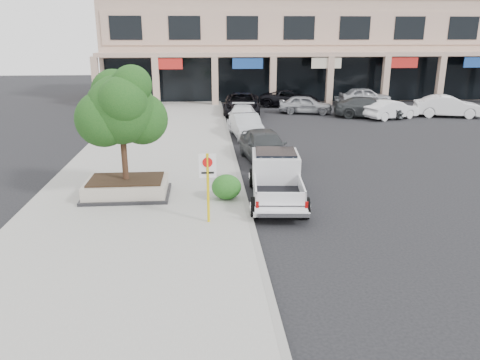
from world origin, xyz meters
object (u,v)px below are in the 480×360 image
(planter, at_px, (127,188))
(curb_car_d, at_px, (242,103))
(lot_car_f, at_px, (448,106))
(pickup_truck, at_px, (277,179))
(lot_car_d, at_px, (290,98))
(no_parking_sign, at_px, (208,178))
(curb_car_b, at_px, (246,126))
(lot_car_a, at_px, (306,104))
(planter_tree, at_px, (125,109))
(lot_car_e, at_px, (365,96))
(lot_car_b, at_px, (391,109))
(lot_car_c, at_px, (369,107))
(curb_car_c, at_px, (242,116))
(curb_car_a, at_px, (265,146))

(planter, relative_size, curb_car_d, 0.54)
(planter, distance_m, lot_car_f, 27.17)
(pickup_truck, xyz_separation_m, lot_car_d, (4.73, 23.31, -0.13))
(lot_car_f, bearing_deg, no_parking_sign, 151.46)
(curb_car_b, xyz_separation_m, lot_car_a, (5.44, 8.51, 0.00))
(no_parking_sign, relative_size, lot_car_f, 0.48)
(planter_tree, relative_size, lot_car_d, 0.78)
(no_parking_sign, bearing_deg, curb_car_d, 82.52)
(lot_car_d, bearing_deg, lot_car_e, -69.47)
(planter, xyz_separation_m, lot_car_b, (16.77, 16.33, 0.21))
(planter, distance_m, no_parking_sign, 4.31)
(planter, bearing_deg, lot_car_f, 38.28)
(lot_car_c, relative_size, lot_car_e, 1.14)
(lot_car_c, bearing_deg, planter_tree, 152.08)
(no_parking_sign, distance_m, curb_car_c, 17.27)
(no_parking_sign, bearing_deg, lot_car_d, 74.04)
(planter, bearing_deg, planter_tree, 48.97)
(planter, bearing_deg, lot_car_a, 60.25)
(lot_car_a, bearing_deg, lot_car_d, 21.63)
(lot_car_a, distance_m, lot_car_b, 6.47)
(curb_car_b, distance_m, lot_car_b, 12.61)
(pickup_truck, bearing_deg, lot_car_a, 79.88)
(planter, xyz_separation_m, lot_car_d, (10.37, 22.76, 0.23))
(curb_car_c, relative_size, lot_car_b, 1.13)
(lot_car_c, distance_m, lot_car_d, 7.58)
(curb_car_a, height_order, lot_car_d, curb_car_a)
(lot_car_c, bearing_deg, curb_car_c, 119.81)
(curb_car_c, bearing_deg, curb_car_d, 91.81)
(curb_car_a, relative_size, lot_car_c, 0.90)
(curb_car_a, bearing_deg, planter_tree, -146.60)
(curb_car_a, xyz_separation_m, curb_car_c, (-0.33, 9.20, -0.11))
(pickup_truck, distance_m, lot_car_b, 20.22)
(pickup_truck, distance_m, lot_car_c, 20.02)
(planter_tree, relative_size, curb_car_b, 0.93)
(lot_car_b, bearing_deg, planter_tree, 111.08)
(curb_car_c, bearing_deg, no_parking_sign, -92.18)
(no_parking_sign, xyz_separation_m, pickup_truck, (2.58, 2.26, -0.79))
(no_parking_sign, relative_size, curb_car_b, 0.53)
(lot_car_a, distance_m, lot_car_c, 4.84)
(curb_car_b, bearing_deg, lot_car_d, 62.58)
(pickup_truck, relative_size, curb_car_c, 1.14)
(no_parking_sign, bearing_deg, lot_car_a, 70.23)
(curb_car_b, relative_size, lot_car_d, 0.84)
(pickup_truck, height_order, curb_car_a, pickup_truck)
(planter, bearing_deg, curb_car_c, 68.65)
(lot_car_c, bearing_deg, no_parking_sign, 162.36)
(curb_car_b, height_order, curb_car_c, curb_car_b)
(planter, bearing_deg, pickup_truck, -5.59)
(lot_car_b, bearing_deg, curb_car_b, 93.69)
(curb_car_a, relative_size, curb_car_b, 1.08)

